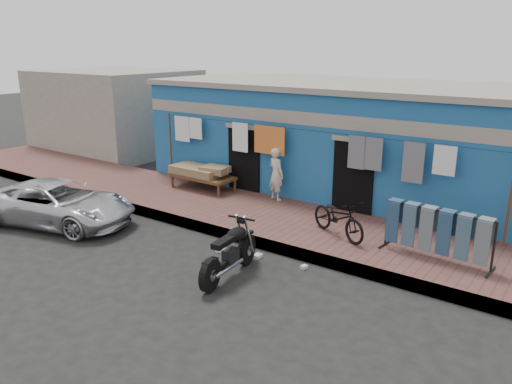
# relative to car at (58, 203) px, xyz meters

# --- Properties ---
(ground) EXTENTS (80.00, 80.00, 0.00)m
(ground) POSITION_rel_car_xyz_m (4.68, 0.13, -0.57)
(ground) COLOR black
(ground) RESTS_ON ground
(sidewalk) EXTENTS (28.00, 3.00, 0.25)m
(sidewalk) POSITION_rel_car_xyz_m (4.68, 3.13, -0.45)
(sidewalk) COLOR brown
(sidewalk) RESTS_ON ground
(curb) EXTENTS (28.00, 0.10, 0.25)m
(curb) POSITION_rel_car_xyz_m (4.68, 1.68, -0.45)
(curb) COLOR gray
(curb) RESTS_ON ground
(building) EXTENTS (12.20, 5.20, 3.36)m
(building) POSITION_rel_car_xyz_m (4.68, 7.12, 1.11)
(building) COLOR #225892
(building) RESTS_ON ground
(neighbor_left) EXTENTS (6.00, 5.00, 3.40)m
(neighbor_left) POSITION_rel_car_xyz_m (-6.32, 7.13, 1.13)
(neighbor_left) COLOR #9E9384
(neighbor_left) RESTS_ON ground
(clothesline) EXTENTS (10.06, 0.06, 2.10)m
(clothesline) POSITION_rel_car_xyz_m (4.36, 4.38, 1.23)
(clothesline) COLOR brown
(clothesline) RESTS_ON sidewalk
(car) EXTENTS (4.40, 2.84, 1.14)m
(car) POSITION_rel_car_xyz_m (0.00, 0.00, 0.00)
(car) COLOR silver
(car) RESTS_ON ground
(seated_person) EXTENTS (0.62, 0.51, 1.48)m
(seated_person) POSITION_rel_car_xyz_m (3.80, 4.33, 0.42)
(seated_person) COLOR beige
(seated_person) RESTS_ON sidewalk
(bicycle) EXTENTS (1.79, 1.25, 1.10)m
(bicycle) POSITION_rel_car_xyz_m (6.49, 2.81, 0.23)
(bicycle) COLOR black
(bicycle) RESTS_ON sidewalk
(motorcycle) EXTENTS (0.99, 1.85, 1.11)m
(motorcycle) POSITION_rel_car_xyz_m (5.45, 0.14, -0.02)
(motorcycle) COLOR black
(motorcycle) RESTS_ON ground
(charpoy) EXTENTS (2.12, 1.03, 0.71)m
(charpoy) POSITION_rel_car_xyz_m (1.40, 3.97, 0.03)
(charpoy) COLOR brown
(charpoy) RESTS_ON sidewalk
(jeans_rack) EXTENTS (2.37, 0.83, 1.10)m
(jeans_rack) POSITION_rel_car_xyz_m (8.65, 2.85, 0.23)
(jeans_rack) COLOR black
(jeans_rack) RESTS_ON sidewalk
(litter_a) EXTENTS (0.21, 0.17, 0.09)m
(litter_a) POSITION_rel_car_xyz_m (4.53, 1.01, -0.53)
(litter_a) COLOR silver
(litter_a) RESTS_ON ground
(litter_b) EXTENTS (0.14, 0.16, 0.07)m
(litter_b) POSITION_rel_car_xyz_m (6.48, 1.32, -0.54)
(litter_b) COLOR silver
(litter_b) RESTS_ON ground
(litter_c) EXTENTS (0.16, 0.20, 0.08)m
(litter_c) POSITION_rel_car_xyz_m (5.38, 1.21, -0.53)
(litter_c) COLOR silver
(litter_c) RESTS_ON ground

